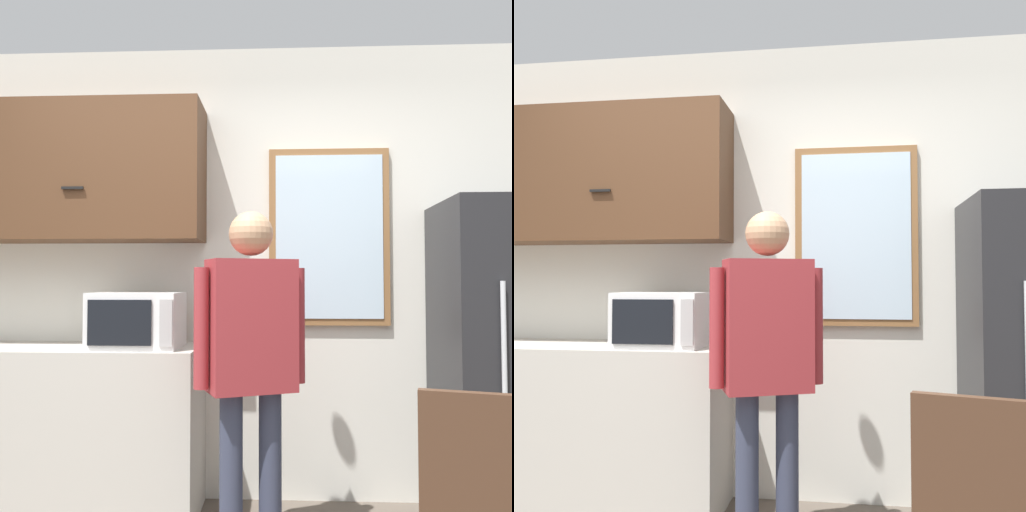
# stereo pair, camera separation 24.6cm
# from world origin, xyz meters

# --- Properties ---
(back_wall) EXTENTS (6.00, 0.06, 2.70)m
(back_wall) POSITION_xyz_m (0.00, 1.80, 1.35)
(back_wall) COLOR silver
(back_wall) RESTS_ON ground_plane
(counter) EXTENTS (2.09, 0.56, 0.92)m
(counter) POSITION_xyz_m (-1.16, 1.49, 0.46)
(counter) COLOR #BCB7AD
(counter) RESTS_ON ground_plane
(upper_cabinets) EXTENTS (2.09, 0.40, 0.79)m
(upper_cabinets) POSITION_xyz_m (-1.16, 1.58, 1.91)
(upper_cabinets) COLOR #51331E
(microwave) EXTENTS (0.47, 0.40, 0.30)m
(microwave) POSITION_xyz_m (-0.44, 1.44, 1.07)
(microwave) COLOR white
(microwave) RESTS_ON counter
(person) EXTENTS (0.52, 0.36, 1.62)m
(person) POSITION_xyz_m (0.20, 1.10, 0.98)
(person) COLOR #33384C
(person) RESTS_ON ground_plane
(window) EXTENTS (0.71, 0.05, 1.05)m
(window) POSITION_xyz_m (0.62, 1.76, 1.55)
(window) COLOR olive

